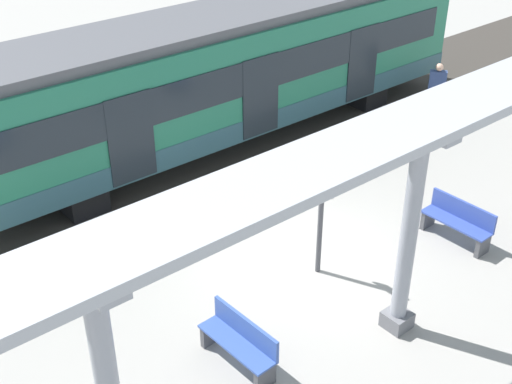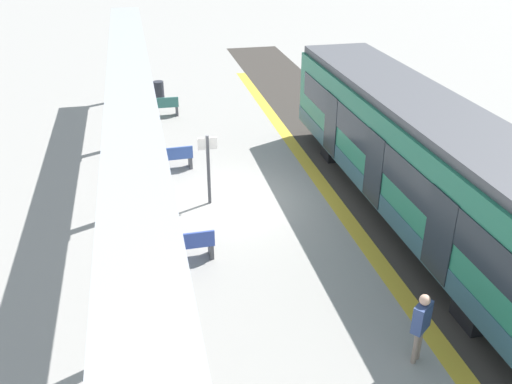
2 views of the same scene
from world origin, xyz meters
name	(u,v)px [view 1 (image 1 of 2)]	position (x,y,z in m)	size (l,w,h in m)	color
ground_plane	(292,252)	(0.00, 0.00, 0.00)	(176.00, 176.00, 0.00)	#9A9690
tactile_edge_strip	(205,193)	(-3.00, 0.00, 0.00)	(0.47, 29.11, 0.01)	gold
trackbed	(162,164)	(-4.83, 0.00, 0.00)	(3.20, 41.11, 0.01)	#38332D
train_near_carriage	(227,75)	(-4.83, 2.10, 1.83)	(2.65, 14.38, 3.48)	#237456
canopy_pillar_third	(409,233)	(2.78, -0.06, 1.97)	(1.10, 0.44, 3.88)	slate
canopy_beam	(429,118)	(2.78, 0.03, 3.96)	(1.20, 23.57, 0.16)	#A8AAB2
bench_near_end	(458,221)	(1.81, 2.96, 0.44)	(1.51, 0.47, 0.86)	#334A9F
bench_mid_platform	(240,341)	(1.71, -2.70, 0.44)	(1.52, 0.50, 0.86)	#3754A3
platform_info_sign	(321,213)	(0.76, -0.02, 1.33)	(0.56, 0.10, 2.20)	#4C4C51
passenger_waiting_near_edge	(437,84)	(-2.30, 7.48, 1.00)	(0.49, 0.45, 1.60)	gray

